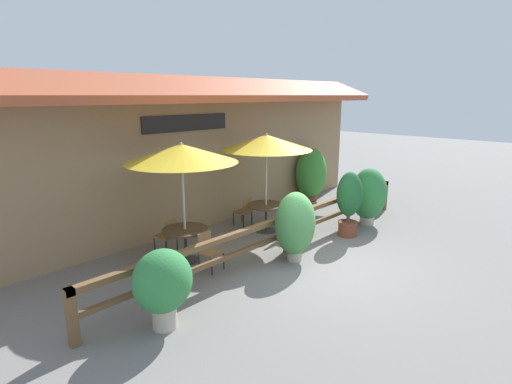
{
  "coord_description": "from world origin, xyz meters",
  "views": [
    {
      "loc": [
        -7.14,
        -4.62,
        3.71
      ],
      "look_at": [
        -0.66,
        1.47,
        1.55
      ],
      "focal_mm": 28.0,
      "sensor_mm": 36.0,
      "label": 1
    }
  ],
  "objects": [
    {
      "name": "ground_plane",
      "position": [
        0.0,
        0.0,
        0.0
      ],
      "size": [
        60.0,
        60.0,
        0.0
      ],
      "primitive_type": "plane",
      "color": "slate"
    },
    {
      "name": "building_facade",
      "position": [
        -0.0,
        4.1,
        2.17
      ],
      "size": [
        14.28,
        1.49,
        4.23
      ],
      "color": "#997A56",
      "rests_on": "ground"
    },
    {
      "name": "patio_railing",
      "position": [
        0.0,
        1.05,
        0.7
      ],
      "size": [
        10.4,
        0.14,
        0.95
      ],
      "color": "brown",
      "rests_on": "ground"
    },
    {
      "name": "patio_umbrella_near",
      "position": [
        -2.01,
        2.4,
        2.49
      ],
      "size": [
        2.46,
        2.46,
        2.73
      ],
      "color": "#B7B2A8",
      "rests_on": "ground"
    },
    {
      "name": "dining_table_near",
      "position": [
        -2.01,
        2.4,
        0.62
      ],
      "size": [
        1.03,
        1.03,
        0.78
      ],
      "color": "#4C3826",
      "rests_on": "ground"
    },
    {
      "name": "chair_near_streetside",
      "position": [
        -1.94,
        1.67,
        0.46
      ],
      "size": [
        0.47,
        0.47,
        0.83
      ],
      "rotation": [
        0.0,
        0.0,
        0.12
      ],
      "color": "olive",
      "rests_on": "ground"
    },
    {
      "name": "chair_near_wallside",
      "position": [
        -2.0,
        3.14,
        0.46
      ],
      "size": [
        0.5,
        0.5,
        0.83
      ],
      "rotation": [
        0.0,
        0.0,
        3.36
      ],
      "color": "olive",
      "rests_on": "ground"
    },
    {
      "name": "patio_umbrella_middle",
      "position": [
        0.78,
        2.45,
        2.49
      ],
      "size": [
        2.46,
        2.46,
        2.73
      ],
      "color": "#B7B2A8",
      "rests_on": "ground"
    },
    {
      "name": "dining_table_middle",
      "position": [
        0.78,
        2.45,
        0.62
      ],
      "size": [
        1.03,
        1.03,
        0.78
      ],
      "color": "#4C3826",
      "rests_on": "ground"
    },
    {
      "name": "chair_middle_streetside",
      "position": [
        0.81,
        1.64,
        0.46
      ],
      "size": [
        0.42,
        0.42,
        0.83
      ],
      "rotation": [
        0.0,
        0.0,
        0.0
      ],
      "color": "olive",
      "rests_on": "ground"
    },
    {
      "name": "chair_middle_wallside",
      "position": [
        0.74,
        3.25,
        0.46
      ],
      "size": [
        0.45,
        0.45,
        0.83
      ],
      "rotation": [
        0.0,
        0.0,
        3.23
      ],
      "color": "olive",
      "rests_on": "ground"
    },
    {
      "name": "potted_plant_broad_leaf",
      "position": [
        -3.9,
        0.47,
        0.79
      ],
      "size": [
        0.99,
        0.89,
        1.35
      ],
      "color": "#B7AD99",
      "rests_on": "ground"
    },
    {
      "name": "potted_plant_small_flowering",
      "position": [
        -0.27,
        0.62,
        0.87
      ],
      "size": [
        0.98,
        0.88,
        1.62
      ],
      "color": "#B7AD99",
      "rests_on": "ground"
    },
    {
      "name": "potted_plant_tall_tropical",
      "position": [
        2.04,
        0.6,
        1.0
      ],
      "size": [
        0.73,
        0.65,
        1.76
      ],
      "color": "brown",
      "rests_on": "ground"
    },
    {
      "name": "potted_plant_corner_fern",
      "position": [
        3.31,
        0.7,
        0.89
      ],
      "size": [
        1.11,
        1.0,
        1.67
      ],
      "color": "#B7AD99",
      "rests_on": "ground"
    },
    {
      "name": "potted_plant_entrance_palm",
      "position": [
        4.43,
        3.55,
        0.97
      ],
      "size": [
        1.19,
        1.07,
        1.9
      ],
      "color": "brown",
      "rests_on": "ground"
    }
  ]
}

